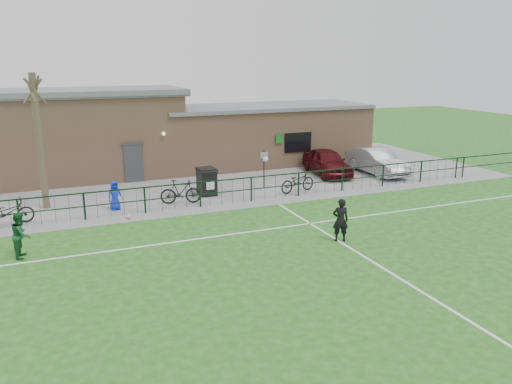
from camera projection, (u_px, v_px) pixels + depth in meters
name	position (u px, v px, depth m)	size (l,w,h in m)	color
ground	(315.00, 267.00, 16.18)	(90.00, 90.00, 0.00)	#1F5619
paving_strip	(199.00, 178.00, 28.23)	(34.00, 13.00, 0.02)	gray
pitch_line_touch	(233.00, 205.00, 23.14)	(28.00, 0.10, 0.01)	white
pitch_line_mid	(266.00, 230.00, 19.75)	(28.00, 0.10, 0.01)	white
pitch_line_perp	(367.00, 258.00, 16.91)	(0.10, 16.00, 0.01)	white
perimeter_fence	(231.00, 191.00, 23.17)	(28.00, 0.10, 1.20)	black
bare_tree	(40.00, 143.00, 21.83)	(0.30, 0.30, 6.00)	#4A3D2D
wheelie_bin_left	(207.00, 182.00, 24.88)	(0.80, 0.91, 1.21)	black
wheelie_bin_right	(208.00, 183.00, 24.61)	(0.78, 0.88, 1.18)	black
sign_post	(264.00, 169.00, 25.82)	(0.06, 0.06, 2.00)	black
car_maroon	(327.00, 162.00, 28.98)	(1.76, 4.39, 1.49)	#420B10
car_silver	(377.00, 161.00, 29.19)	(1.58, 4.53, 1.49)	#93949A
bicycle_c	(8.00, 212.00, 20.15)	(0.70, 1.99, 1.05)	black
bicycle_d	(181.00, 192.00, 23.14)	(0.53, 1.89, 1.14)	black
bicycle_e	(297.00, 181.00, 25.16)	(0.73, 2.08, 1.09)	black
spectator_child	(115.00, 195.00, 22.16)	(0.65, 0.42, 1.32)	#142CBF
goalkeeper_kick	(338.00, 218.00, 18.38)	(2.01, 3.74, 2.71)	black
outfield_player	(21.00, 235.00, 16.86)	(0.77, 0.60, 1.58)	#164F28
ball_ground	(128.00, 216.00, 21.03)	(0.23, 0.23, 0.23)	silver
clubhouse	(170.00, 133.00, 30.02)	(24.25, 5.40, 4.96)	tan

